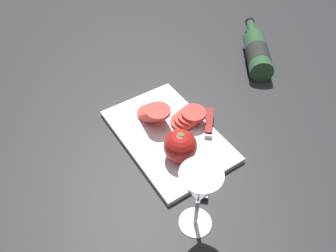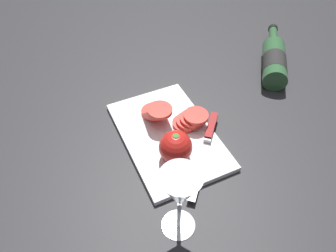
{
  "view_description": "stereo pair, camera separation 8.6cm",
  "coord_description": "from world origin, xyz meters",
  "px_view_note": "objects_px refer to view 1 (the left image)",
  "views": [
    {
      "loc": [
        -0.42,
        0.3,
        0.67
      ],
      "look_at": [
        0.07,
        -0.02,
        0.04
      ],
      "focal_mm": 35.0,
      "sensor_mm": 36.0,
      "label": 1
    },
    {
      "loc": [
        -0.46,
        0.22,
        0.67
      ],
      "look_at": [
        0.07,
        -0.02,
        0.04
      ],
      "focal_mm": 35.0,
      "sensor_mm": 36.0,
      "label": 2
    }
  ],
  "objects_px": {
    "knife": "(208,131)",
    "wine_bottle": "(257,53)",
    "wine_glass": "(199,190)",
    "whole_tomato": "(180,146)",
    "tomato_slice_stack_far": "(188,117)",
    "tomato_slice_stack_near": "(153,112)"
  },
  "relations": [
    {
      "from": "knife",
      "to": "wine_bottle",
      "type": "bearing_deg",
      "value": 158.75
    },
    {
      "from": "wine_glass",
      "to": "whole_tomato",
      "type": "distance_m",
      "value": 0.19
    },
    {
      "from": "wine_glass",
      "to": "tomato_slice_stack_far",
      "type": "height_order",
      "value": "wine_glass"
    },
    {
      "from": "whole_tomato",
      "to": "tomato_slice_stack_near",
      "type": "xyz_separation_m",
      "value": [
        0.15,
        -0.01,
        -0.01
      ]
    },
    {
      "from": "wine_glass",
      "to": "whole_tomato",
      "type": "bearing_deg",
      "value": -23.42
    },
    {
      "from": "whole_tomato",
      "to": "knife",
      "type": "height_order",
      "value": "whole_tomato"
    },
    {
      "from": "wine_glass",
      "to": "wine_bottle",
      "type": "bearing_deg",
      "value": -55.22
    },
    {
      "from": "whole_tomato",
      "to": "tomato_slice_stack_far",
      "type": "distance_m",
      "value": 0.12
    },
    {
      "from": "knife",
      "to": "tomato_slice_stack_far",
      "type": "bearing_deg",
      "value": -117.0
    },
    {
      "from": "wine_glass",
      "to": "whole_tomato",
      "type": "height_order",
      "value": "wine_glass"
    },
    {
      "from": "tomato_slice_stack_far",
      "to": "whole_tomato",
      "type": "bearing_deg",
      "value": 134.98
    },
    {
      "from": "wine_glass",
      "to": "tomato_slice_stack_near",
      "type": "bearing_deg",
      "value": -14.95
    },
    {
      "from": "whole_tomato",
      "to": "knife",
      "type": "bearing_deg",
      "value": -77.09
    },
    {
      "from": "wine_glass",
      "to": "knife",
      "type": "xyz_separation_m",
      "value": [
        0.19,
        -0.18,
        -0.11
      ]
    },
    {
      "from": "whole_tomato",
      "to": "knife",
      "type": "distance_m",
      "value": 0.12
    },
    {
      "from": "wine_bottle",
      "to": "tomato_slice_stack_far",
      "type": "xyz_separation_m",
      "value": [
        -0.12,
        0.37,
        -0.0
      ]
    },
    {
      "from": "knife",
      "to": "tomato_slice_stack_far",
      "type": "xyz_separation_m",
      "value": [
        0.06,
        0.02,
        0.01
      ]
    },
    {
      "from": "tomato_slice_stack_near",
      "to": "knife",
      "type": "bearing_deg",
      "value": -141.03
    },
    {
      "from": "tomato_slice_stack_far",
      "to": "knife",
      "type": "bearing_deg",
      "value": -158.24
    },
    {
      "from": "wine_bottle",
      "to": "tomato_slice_stack_far",
      "type": "height_order",
      "value": "wine_bottle"
    },
    {
      "from": "tomato_slice_stack_near",
      "to": "wine_bottle",
      "type": "bearing_deg",
      "value": -82.36
    },
    {
      "from": "wine_bottle",
      "to": "wine_glass",
      "type": "height_order",
      "value": "wine_glass"
    }
  ]
}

